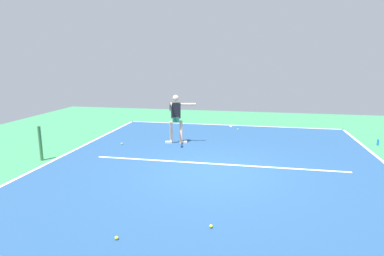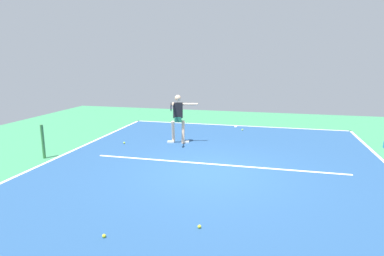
# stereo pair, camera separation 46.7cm
# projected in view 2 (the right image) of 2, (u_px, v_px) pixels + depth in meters

# --- Properties ---
(ground_plane) EXTENTS (21.67, 21.67, 0.00)m
(ground_plane) POSITION_uv_depth(u_px,v_px,m) (211.00, 172.00, 8.82)
(ground_plane) COLOR #388456
(court_surface) EXTENTS (10.00, 13.22, 0.00)m
(court_surface) POSITION_uv_depth(u_px,v_px,m) (211.00, 172.00, 8.82)
(court_surface) COLOR navy
(court_surface) RESTS_ON ground_plane
(court_line_baseline_near) EXTENTS (10.00, 0.10, 0.01)m
(court_line_baseline_near) POSITION_uv_depth(u_px,v_px,m) (236.00, 126.00, 15.05)
(court_line_baseline_near) COLOR white
(court_line_baseline_near) RESTS_ON ground_plane
(court_line_sideline_right) EXTENTS (0.10, 13.22, 0.01)m
(court_line_sideline_right) POSITION_uv_depth(u_px,v_px,m) (54.00, 159.00, 9.98)
(court_line_sideline_right) COLOR white
(court_line_sideline_right) RESTS_ON ground_plane
(court_line_service) EXTENTS (7.50, 0.10, 0.01)m
(court_line_service) POSITION_uv_depth(u_px,v_px,m) (215.00, 164.00, 9.46)
(court_line_service) COLOR white
(court_line_service) RESTS_ON ground_plane
(court_line_centre_mark) EXTENTS (0.10, 0.30, 0.01)m
(court_line_centre_mark) POSITION_uv_depth(u_px,v_px,m) (236.00, 126.00, 14.86)
(court_line_centre_mark) COLOR white
(court_line_centre_mark) RESTS_ON ground_plane
(net_post) EXTENTS (0.09, 0.09, 1.07)m
(net_post) POSITION_uv_depth(u_px,v_px,m) (43.00, 142.00, 9.95)
(net_post) COLOR #38753D
(net_post) RESTS_ON ground_plane
(tennis_player) EXTENTS (1.12, 1.27, 1.80)m
(tennis_player) POSITION_uv_depth(u_px,v_px,m) (178.00, 116.00, 11.68)
(tennis_player) COLOR beige
(tennis_player) RESTS_ON ground_plane
(tennis_ball_near_service_line) EXTENTS (0.07, 0.07, 0.07)m
(tennis_ball_near_service_line) POSITION_uv_depth(u_px,v_px,m) (124.00, 143.00, 11.79)
(tennis_ball_near_service_line) COLOR #C6E53D
(tennis_ball_near_service_line) RESTS_ON ground_plane
(tennis_ball_far_corner) EXTENTS (0.07, 0.07, 0.07)m
(tennis_ball_far_corner) POSITION_uv_depth(u_px,v_px,m) (199.00, 227.00, 5.86)
(tennis_ball_far_corner) COLOR yellow
(tennis_ball_far_corner) RESTS_ON ground_plane
(tennis_ball_centre_court) EXTENTS (0.07, 0.07, 0.07)m
(tennis_ball_centre_court) POSITION_uv_depth(u_px,v_px,m) (104.00, 236.00, 5.55)
(tennis_ball_centre_court) COLOR yellow
(tennis_ball_centre_court) RESTS_ON ground_plane
(tennis_ball_by_baseline) EXTENTS (0.07, 0.07, 0.07)m
(tennis_ball_by_baseline) POSITION_uv_depth(u_px,v_px,m) (242.00, 130.00, 14.02)
(tennis_ball_by_baseline) COLOR #C6E53D
(tennis_ball_by_baseline) RESTS_ON ground_plane
(water_bottle) EXTENTS (0.07, 0.07, 0.22)m
(water_bottle) POSITION_uv_depth(u_px,v_px,m) (384.00, 145.00, 11.25)
(water_bottle) COLOR blue
(water_bottle) RESTS_ON ground_plane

